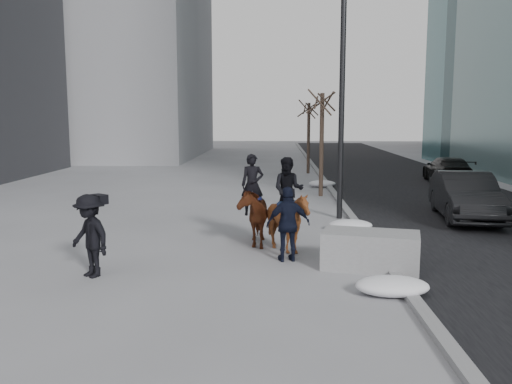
{
  "coord_description": "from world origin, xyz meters",
  "views": [
    {
      "loc": [
        0.48,
        -12.04,
        3.38
      ],
      "look_at": [
        0.0,
        1.2,
        1.5
      ],
      "focal_mm": 38.0,
      "sensor_mm": 36.0,
      "label": 1
    }
  ],
  "objects_px": {
    "planter": "(370,250)",
    "car_near": "(466,196)",
    "mounted_left": "(252,211)",
    "mounted_right": "(288,214)"
  },
  "relations": [
    {
      "from": "car_near",
      "to": "mounted_left",
      "type": "relative_size",
      "value": 1.97
    },
    {
      "from": "mounted_right",
      "to": "mounted_left",
      "type": "bearing_deg",
      "value": 138.43
    },
    {
      "from": "mounted_right",
      "to": "car_near",
      "type": "bearing_deg",
      "value": 37.37
    },
    {
      "from": "planter",
      "to": "car_near",
      "type": "xyz_separation_m",
      "value": [
        4.11,
        5.96,
        0.35
      ]
    },
    {
      "from": "car_near",
      "to": "mounted_left",
      "type": "height_order",
      "value": "mounted_left"
    },
    {
      "from": "planter",
      "to": "car_near",
      "type": "bearing_deg",
      "value": 55.42
    },
    {
      "from": "planter",
      "to": "mounted_left",
      "type": "relative_size",
      "value": 0.88
    },
    {
      "from": "mounted_right",
      "to": "planter",
      "type": "bearing_deg",
      "value": -39.11
    },
    {
      "from": "car_near",
      "to": "mounted_right",
      "type": "bearing_deg",
      "value": -135.91
    },
    {
      "from": "car_near",
      "to": "mounted_left",
      "type": "distance_m",
      "value": 7.76
    }
  ]
}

